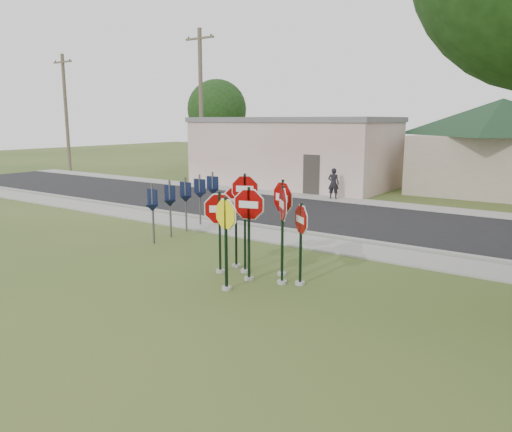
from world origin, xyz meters
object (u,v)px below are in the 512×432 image
Objects in this scene: stop_sign_center at (249,220)px; stop_sign_left at (220,221)px; pedestrian at (333,183)px; stop_sign_yellow at (226,232)px; utility_pole_near at (201,105)px.

stop_sign_center is 1.02m from stop_sign_left.
stop_sign_center is at bearing 93.18° from pedestrian.
stop_sign_center is at bearing -3.83° from stop_sign_left.
stop_sign_yellow is 0.25× the size of utility_pole_near.
stop_sign_yellow is 1.51× the size of pedestrian.
stop_sign_left is 13.38m from pedestrian.
stop_sign_left is at bearing 176.17° from stop_sign_center.
stop_sign_yellow is at bearing -90.56° from stop_sign_center.
stop_sign_left reaches higher than pedestrian.
stop_sign_center is at bearing 89.44° from stop_sign_yellow.
stop_sign_center is 20.00m from utility_pole_near.
stop_sign_left is (-0.99, 0.98, -0.02)m from stop_sign_yellow.
utility_pole_near is at bearing 134.70° from stop_sign_center.
utility_pole_near is 6.04× the size of pedestrian.
stop_sign_center is 1.06× the size of stop_sign_yellow.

